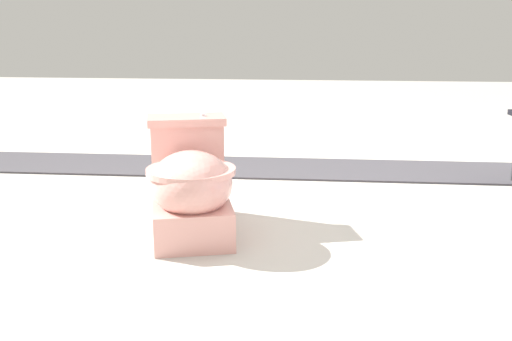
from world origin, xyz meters
name	(u,v)px	position (x,y,z in m)	size (l,w,h in m)	color
ground_plane	(199,225)	(0.00, 0.00, 0.00)	(14.00, 14.00, 0.00)	#B7B2A8
gravel_strip	(307,169)	(-1.13, 0.50, 0.01)	(0.56, 8.00, 0.01)	#423F44
toilet	(190,186)	(0.10, -0.01, 0.22)	(0.70, 0.52, 0.52)	#E09E93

